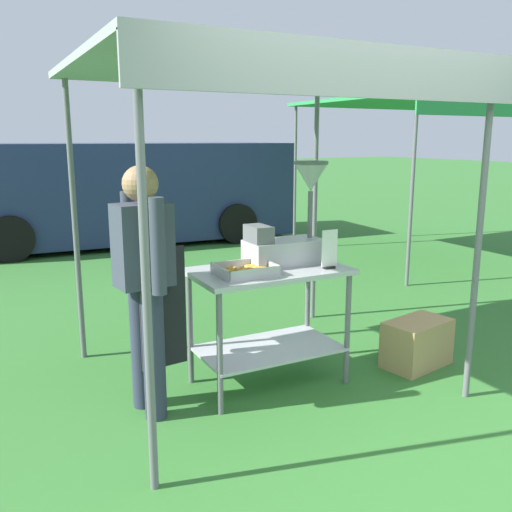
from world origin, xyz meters
name	(u,v)px	position (x,y,z in m)	size (l,w,h in m)	color
ground_plane	(125,256)	(0.00, 6.00, 0.00)	(70.00, 70.00, 0.00)	#33702D
stall_canopy	(263,79)	(-0.17, 1.19, 2.16)	(2.44, 2.16, 2.26)	slate
donut_cart	(269,300)	(-0.17, 1.09, 0.63)	(1.11, 0.64, 0.87)	#B7B7BC
donut_tray	(246,271)	(-0.39, 1.01, 0.89)	(0.39, 0.31, 0.07)	#B7B7BC
donut_fryer	(290,229)	(0.05, 1.18, 1.12)	(0.62, 0.28, 0.74)	#B7B7BC
menu_sign	(329,252)	(0.21, 0.90, 0.99)	(0.13, 0.05, 0.28)	black
vendor	(145,279)	(-1.07, 1.07, 0.90)	(0.46, 0.54, 1.61)	#2D3347
supply_crate	(417,343)	(1.02, 0.83, 0.19)	(0.59, 0.42, 0.37)	tan
van_navy	(121,191)	(0.29, 7.25, 0.88)	(5.84, 2.33, 1.69)	navy
neighbour_tent	(419,106)	(3.89, 3.99, 2.23)	(2.68, 2.86, 2.31)	slate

